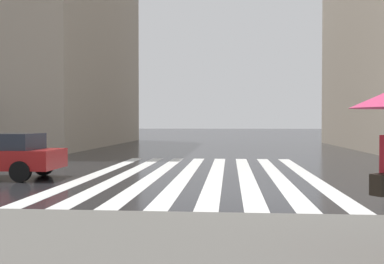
{
  "coord_description": "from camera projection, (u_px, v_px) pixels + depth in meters",
  "views": [
    {
      "loc": [
        -10.98,
        0.94,
        1.76
      ],
      "look_at": [
        2.97,
        2.12,
        1.45
      ],
      "focal_mm": 41.98,
      "sensor_mm": 36.0,
      "label": 1
    }
  ],
  "objects": [
    {
      "name": "zebra_crossing",
      "position": [
        201.0,
        174.0,
        15.04
      ],
      "size": [
        13.0,
        7.5,
        0.01
      ],
      "color": "silver",
      "rests_on": "ground_plane"
    },
    {
      "name": "ground_plane",
      "position": [
        269.0,
        194.0,
        10.89
      ],
      "size": [
        220.0,
        220.0,
        0.0
      ],
      "primitive_type": "plane",
      "color": "black"
    }
  ]
}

